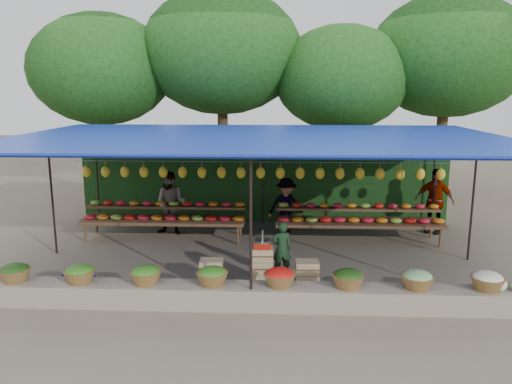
{
  "coord_description": "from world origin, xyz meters",
  "views": [
    {
      "loc": [
        0.48,
        -11.07,
        3.83
      ],
      "look_at": [
        -0.06,
        0.2,
        1.49
      ],
      "focal_mm": 35.0,
      "sensor_mm": 36.0,
      "label": 1
    }
  ],
  "objects_px": {
    "blue_crate_back": "(79,281)",
    "vendor_seated": "(282,249)",
    "weighing_scale": "(263,244)",
    "crate_counter": "(260,270)",
    "blue_crate_front": "(7,277)"
  },
  "relations": [
    {
      "from": "crate_counter",
      "to": "vendor_seated",
      "type": "xyz_separation_m",
      "value": [
        0.42,
        0.51,
        0.27
      ]
    },
    {
      "from": "weighing_scale",
      "to": "blue_crate_front",
      "type": "relative_size",
      "value": 0.78
    },
    {
      "from": "crate_counter",
      "to": "blue_crate_front",
      "type": "bearing_deg",
      "value": -178.11
    },
    {
      "from": "crate_counter",
      "to": "vendor_seated",
      "type": "bearing_deg",
      "value": 50.57
    },
    {
      "from": "blue_crate_back",
      "to": "vendor_seated",
      "type": "bearing_deg",
      "value": 35.98
    },
    {
      "from": "crate_counter",
      "to": "blue_crate_front",
      "type": "relative_size",
      "value": 5.06
    },
    {
      "from": "blue_crate_front",
      "to": "blue_crate_back",
      "type": "xyz_separation_m",
      "value": [
        1.55,
        -0.19,
        0.01
      ]
    },
    {
      "from": "crate_counter",
      "to": "vendor_seated",
      "type": "height_order",
      "value": "vendor_seated"
    },
    {
      "from": "crate_counter",
      "to": "weighing_scale",
      "type": "height_order",
      "value": "weighing_scale"
    },
    {
      "from": "vendor_seated",
      "to": "weighing_scale",
      "type": "bearing_deg",
      "value": 40.48
    },
    {
      "from": "weighing_scale",
      "to": "blue_crate_back",
      "type": "relative_size",
      "value": 0.71
    },
    {
      "from": "weighing_scale",
      "to": "vendor_seated",
      "type": "relative_size",
      "value": 0.31
    },
    {
      "from": "crate_counter",
      "to": "blue_crate_front",
      "type": "distance_m",
      "value": 5.09
    },
    {
      "from": "crate_counter",
      "to": "blue_crate_back",
      "type": "height_order",
      "value": "crate_counter"
    },
    {
      "from": "weighing_scale",
      "to": "blue_crate_front",
      "type": "height_order",
      "value": "weighing_scale"
    }
  ]
}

